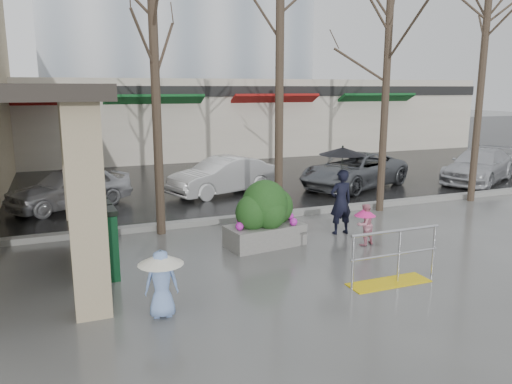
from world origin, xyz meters
TOP-DOWN VIEW (x-y plane):
  - ground at (0.00, 0.00)m, footprint 120.00×120.00m
  - street_asphalt at (0.00, 22.00)m, footprint 120.00×36.00m
  - curb at (0.00, 4.00)m, footprint 120.00×0.30m
  - canopy_slab at (-4.80, 8.00)m, footprint 2.80×18.00m
  - pillar_front at (-3.90, -0.50)m, footprint 0.55×0.55m
  - pillar_back at (-3.90, 6.00)m, footprint 0.55×0.55m
  - storefront_row at (2.00, 17.97)m, footprint 34.00×6.74m
  - handrail at (1.36, -1.20)m, footprint 1.90×0.50m
  - tree_west at (-2.00, 3.60)m, footprint 3.20×3.20m
  - tree_midwest at (1.20, 3.60)m, footprint 3.20×3.20m
  - tree_mideast at (4.50, 3.60)m, footprint 3.20×3.20m
  - tree_east at (8.00, 3.60)m, footprint 3.20×3.20m
  - woman at (2.14, 1.95)m, footprint 1.16×1.16m
  - child_pink at (2.19, 0.95)m, footprint 0.55×0.50m
  - child_blue at (-2.88, -1.01)m, footprint 0.72×0.72m
  - planter at (0.04, 1.77)m, footprint 1.86×1.11m
  - news_boxes at (-3.65, 1.92)m, footprint 0.67×2.47m
  - car_a at (-4.01, 7.35)m, footprint 3.97×3.00m
  - car_b at (0.89, 7.54)m, footprint 4.05×2.49m
  - car_c at (5.66, 6.85)m, footprint 4.99×3.68m
  - car_d at (10.74, 6.02)m, footprint 4.66×3.59m

SIDE VIEW (x-z plane):
  - ground at x=0.00m, z-range 0.00..0.00m
  - street_asphalt at x=0.00m, z-range 0.00..0.01m
  - curb at x=0.00m, z-range 0.00..0.15m
  - handrail at x=1.36m, z-range -0.14..0.89m
  - child_pink at x=2.19m, z-range 0.06..1.03m
  - car_a at x=-4.01m, z-range 0.00..1.26m
  - car_b at x=0.89m, z-range 0.00..1.26m
  - car_c at x=5.66m, z-range 0.00..1.26m
  - car_d at x=10.74m, z-range 0.00..1.26m
  - child_blue at x=-2.88m, z-range 0.13..1.23m
  - news_boxes at x=-3.65m, z-range 0.00..1.37m
  - planter at x=0.04m, z-range -0.03..1.50m
  - woman at x=2.14m, z-range 0.20..2.41m
  - pillar_front at x=-3.90m, z-range 0.00..3.50m
  - pillar_back at x=-3.90m, z-range 0.00..3.50m
  - storefront_row at x=2.00m, z-range 0.01..4.01m
  - canopy_slab at x=-4.80m, z-range 3.50..3.75m
  - tree_mideast at x=4.50m, z-range 1.61..8.11m
  - tree_west at x=-2.00m, z-range 1.68..8.48m
  - tree_midwest at x=1.20m, z-range 1.73..8.73m
  - tree_east at x=8.00m, z-range 1.78..8.98m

